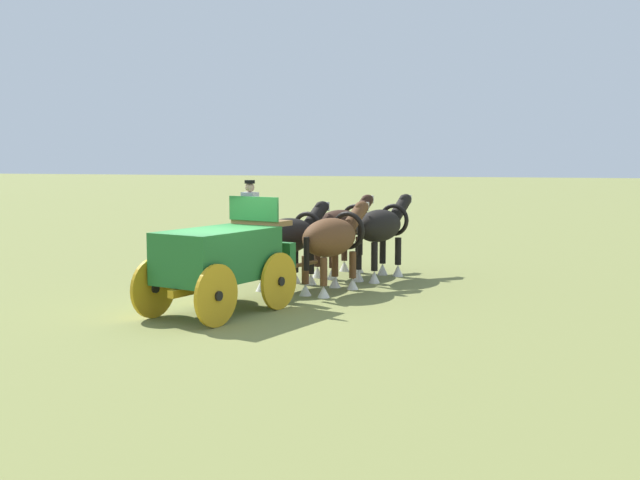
% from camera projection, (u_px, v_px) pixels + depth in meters
% --- Properties ---
extents(ground_plane, '(220.00, 220.00, 0.00)m').
position_uv_depth(ground_plane, '(218.00, 313.00, 17.21)').
color(ground_plane, olive).
extents(show_wagon, '(5.70, 2.71, 2.84)m').
position_uv_depth(show_wagon, '(221.00, 256.00, 17.19)').
color(show_wagon, '#236B2D').
rests_on(show_wagon, ground).
extents(draft_horse_rear_near, '(3.14, 1.51, 2.16)m').
position_uv_depth(draft_horse_rear_near, '(290.00, 237.00, 20.52)').
color(draft_horse_rear_near, black).
rests_on(draft_horse_rear_near, ground).
extents(draft_horse_rear_off, '(2.98, 1.50, 2.21)m').
position_uv_depth(draft_horse_rear_off, '(332.00, 239.00, 19.81)').
color(draft_horse_rear_off, brown).
rests_on(draft_horse_rear_off, ground).
extents(draft_horse_lead_near, '(3.08, 1.46, 2.24)m').
position_uv_depth(draft_horse_lead_near, '(341.00, 227.00, 22.70)').
color(draft_horse_lead_near, '#331E14').
rests_on(draft_horse_lead_near, ground).
extents(draft_horse_lead_off, '(2.98, 1.44, 2.29)m').
position_uv_depth(draft_horse_lead_off, '(381.00, 228.00, 22.00)').
color(draft_horse_lead_off, black).
rests_on(draft_horse_lead_off, ground).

